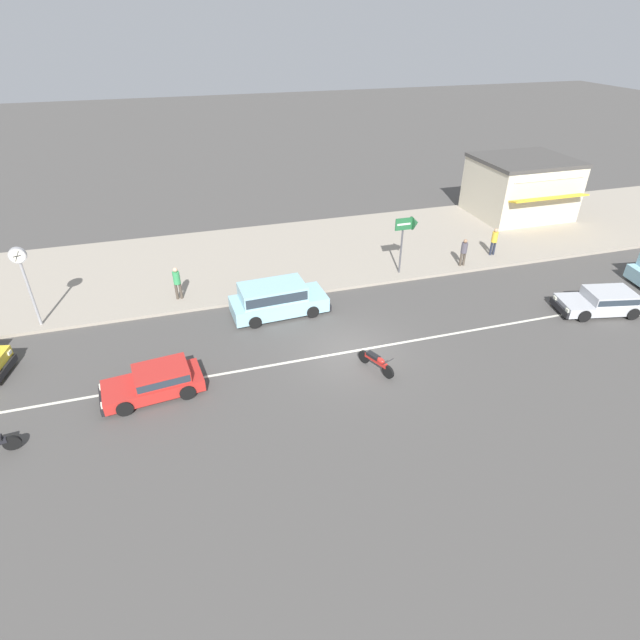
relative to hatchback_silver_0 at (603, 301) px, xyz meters
name	(u,v)px	position (x,y,z in m)	size (l,w,h in m)	color
ground_plane	(351,352)	(-12.73, 0.24, -0.59)	(160.00, 160.00, 0.00)	#4C4947
lane_centre_stripe	(351,351)	(-12.73, 0.24, -0.59)	(50.40, 0.14, 0.01)	silver
kerb_strip	(293,254)	(-12.73, 10.57, -0.52)	(68.00, 10.00, 0.15)	#9E9384
hatchback_silver_0	(603,301)	(0.00, 0.00, 0.00)	(4.23, 2.46, 1.10)	#B7BABF
minivan_pale_blue_3	(276,298)	(-15.09, 4.26, 0.26)	(4.70, 2.21, 1.56)	#93C6D6
hatchback_red_4	(156,381)	(-20.68, -0.25, 0.00)	(3.88, 2.06, 1.10)	red
motorcycle_1	(376,362)	(-12.19, -1.26, -0.17)	(0.96, 1.78, 0.80)	black
street_clock	(22,268)	(-25.73, 6.12, 2.43)	(0.70, 0.22, 3.81)	#9E9EA3
arrow_signboard	(412,226)	(-7.25, 6.39, 2.21)	(1.29, 0.71, 3.17)	#4C4C51
pedestrian_near_clock	(177,281)	(-19.49, 6.81, 0.56)	(0.34, 0.34, 1.71)	#4C4238
pedestrian_mid_kerb	(464,250)	(-3.97, 6.22, 0.48)	(0.34, 0.34, 1.58)	#4C4238
pedestrian_by_shop	(494,240)	(-1.51, 7.03, 0.51)	(0.34, 0.34, 1.63)	#232838
shopfront_corner_warung	(521,187)	(4.07, 12.72, 1.51)	(6.22, 6.03, 3.88)	beige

